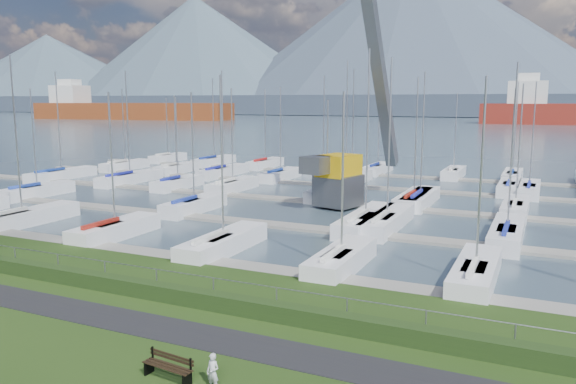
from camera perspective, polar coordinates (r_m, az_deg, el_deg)
The scene contains 12 objects.
path at distance 23.67m, azimuth -15.72°, elevation -12.57°, with size 160.00×2.00×0.04m, color black.
water at distance 280.10m, azimuth 21.85°, elevation 6.76°, with size 800.00×540.00×0.20m, color #3F4F5C.
hedge at distance 25.44m, azimuth -11.92°, elevation -10.03°, with size 80.00×0.70×0.70m, color #213513.
fence at distance 25.48m, azimuth -11.45°, elevation -7.97°, with size 0.04×0.04×80.00m, color gray.
foothill at distance 349.89m, azimuth 22.53°, elevation 8.14°, with size 900.00×80.00×12.00m, color #3A4555.
mountains at distance 425.96m, azimuth 24.33°, elevation 13.60°, with size 1190.00×360.00×115.00m.
docks at distance 48.65m, azimuth 6.90°, elevation -1.33°, with size 90.00×41.60×0.25m.
bench_right at distance 18.82m, azimuth -12.05°, elevation -16.97°, with size 1.84×0.62×0.85m.
person at distance 18.12m, azimuth -7.66°, elevation -17.27°, with size 0.44×0.29×1.20m, color silver.
crane at distance 48.03m, azimuth 6.21°, elevation 5.23°, with size 5.11×13.44×22.35m.
cargo_ship_west at distance 284.30m, azimuth -16.34°, elevation 7.88°, with size 100.60×30.12×21.50m.
sailboat_fleet at distance 50.20m, azimuth 6.26°, elevation 5.45°, with size 74.48×50.35×13.44m.
Camera 1 is at (14.50, -19.57, 8.68)m, focal length 35.00 mm.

